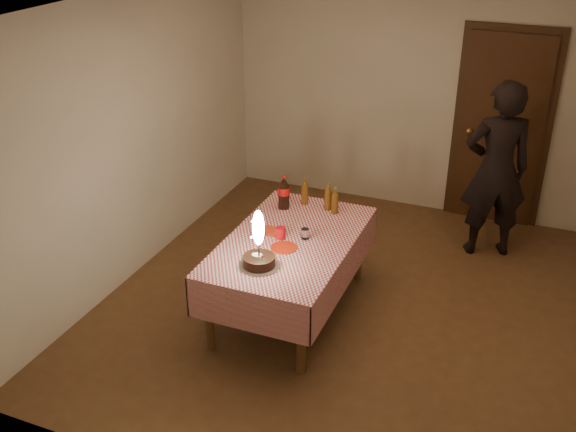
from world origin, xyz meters
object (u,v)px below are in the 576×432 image
object	(u,v)px
cola_bottle	(284,193)
red_cup	(281,233)
dining_table	(290,250)
photographer	(496,170)
clear_cup	(305,234)
amber_bottle_left	(305,192)
amber_bottle_right	(335,201)
birthday_cake	(259,251)
red_plate	(284,248)
amber_bottle_mid	(328,197)

from	to	relation	value
cola_bottle	red_cup	bearing A→B (deg)	-69.91
dining_table	photographer	distance (m)	2.27
clear_cup	amber_bottle_left	world-z (taller)	amber_bottle_left
amber_bottle_right	birthday_cake	bearing A→B (deg)	-102.53
cola_bottle	red_plate	bearing A→B (deg)	-67.34
amber_bottle_left	amber_bottle_right	world-z (taller)	same
birthday_cake	clear_cup	distance (m)	0.58
birthday_cake	amber_bottle_mid	distance (m)	1.16
amber_bottle_mid	photographer	xyz separation A→B (m)	(1.34, 1.07, 0.07)
dining_table	amber_bottle_left	xyz separation A→B (m)	(-0.14, 0.70, 0.21)
birthday_cake	photographer	size ratio (longest dim) A/B	0.27
dining_table	cola_bottle	xyz separation A→B (m)	(-0.28, 0.54, 0.25)
birthday_cake	red_cup	bearing A→B (deg)	92.17
red_plate	amber_bottle_right	distance (m)	0.80
red_plate	red_cup	distance (m)	0.18
birthday_cake	cola_bottle	world-z (taller)	birthday_cake
birthday_cake	red_plate	xyz separation A→B (m)	(0.07, 0.33, -0.12)
dining_table	amber_bottle_left	distance (m)	0.74
amber_bottle_mid	birthday_cake	bearing A→B (deg)	-98.05
red_cup	birthday_cake	bearing A→B (deg)	-87.83
dining_table	amber_bottle_mid	size ratio (longest dim) A/B	6.75
red_cup	clear_cup	bearing A→B (deg)	20.86
amber_bottle_left	red_plate	bearing A→B (deg)	-80.31
amber_bottle_left	amber_bottle_right	distance (m)	0.33
amber_bottle_mid	cola_bottle	bearing A→B (deg)	-161.90
amber_bottle_right	dining_table	bearing A→B (deg)	-106.30
dining_table	photographer	world-z (taller)	photographer
amber_bottle_left	photographer	xyz separation A→B (m)	(1.58, 1.03, 0.07)
red_plate	red_cup	world-z (taller)	red_cup
cola_bottle	amber_bottle_right	distance (m)	0.47
amber_bottle_right	red_plate	bearing A→B (deg)	-102.76
cola_bottle	amber_bottle_mid	world-z (taller)	cola_bottle
dining_table	amber_bottle_left	bearing A→B (deg)	101.26
red_plate	amber_bottle_mid	distance (m)	0.83
cola_bottle	amber_bottle_right	world-z (taller)	cola_bottle
clear_cup	photographer	xyz separation A→B (m)	(1.33, 1.67, 0.14)
red_cup	dining_table	bearing A→B (deg)	5.66
dining_table	photographer	bearing A→B (deg)	50.33
amber_bottle_mid	clear_cup	bearing A→B (deg)	-89.13
amber_bottle_mid	amber_bottle_left	bearing A→B (deg)	171.74
dining_table	red_cup	bearing A→B (deg)	-174.34
amber_bottle_left	amber_bottle_right	bearing A→B (deg)	-14.49
clear_cup	cola_bottle	bearing A→B (deg)	129.35
amber_bottle_right	amber_bottle_mid	distance (m)	0.10
dining_table	red_cup	distance (m)	0.17
red_cup	photographer	bearing A→B (deg)	48.89
birthday_cake	photographer	xyz separation A→B (m)	(1.50, 2.22, 0.06)
birthday_cake	clear_cup	xyz separation A→B (m)	(0.17, 0.55, -0.08)
clear_cup	photographer	world-z (taller)	photographer
clear_cup	cola_bottle	world-z (taller)	cola_bottle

